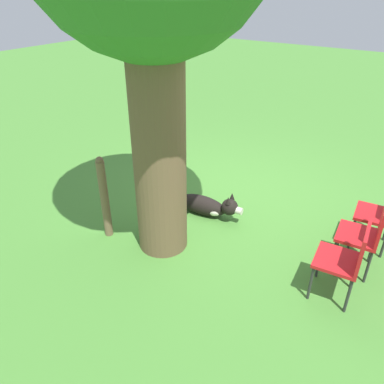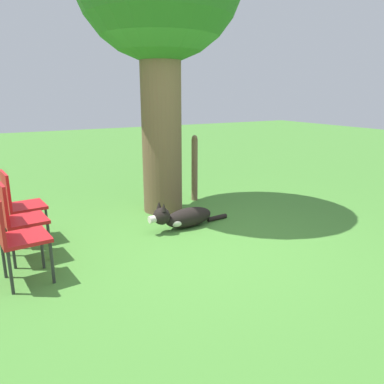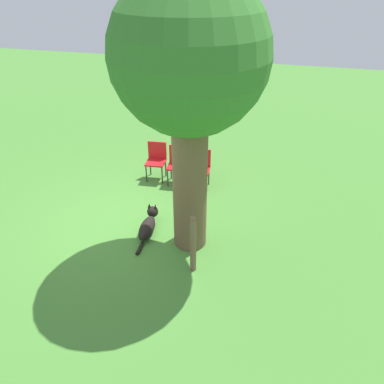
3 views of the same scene
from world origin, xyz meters
TOP-DOWN VIEW (x-y plane):
  - ground_plane at (0.00, 0.00)m, footprint 30.00×30.00m
  - oak_tree at (0.21, 1.39)m, footprint 2.32×2.32m
  - dog at (0.11, 0.53)m, footprint 1.24×0.32m
  - fence_post at (0.91, 1.63)m, footprint 0.10×0.10m
  - red_chair_0 at (-1.95, -0.03)m, footprint 0.46×0.48m
  - red_chair_1 at (-1.89, 0.52)m, footprint 0.46×0.48m
  - red_chair_2 at (-1.83, 1.06)m, footprint 0.46×0.48m

SIDE VIEW (x-z plane):
  - ground_plane at x=0.00m, z-range 0.00..0.00m
  - dog at x=0.11m, z-range -0.06..0.35m
  - red_chair_0 at x=-1.95m, z-range 0.07..0.95m
  - red_chair_1 at x=-1.89m, z-range 0.07..0.95m
  - red_chair_2 at x=-1.83m, z-range 0.07..0.95m
  - fence_post at x=0.91m, z-range 0.01..1.10m
  - oak_tree at x=0.21m, z-range 0.94..5.42m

